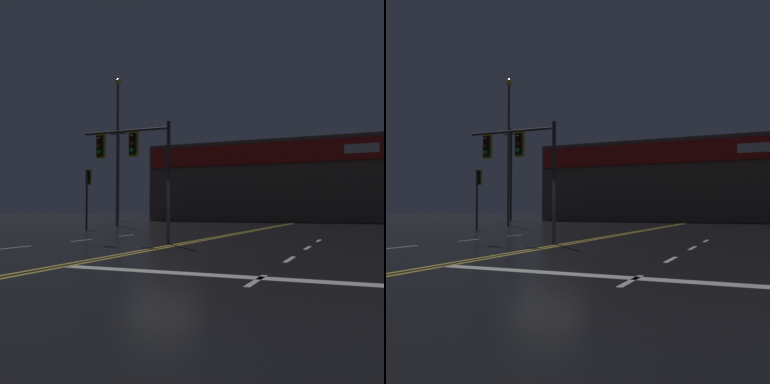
% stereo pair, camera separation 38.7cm
% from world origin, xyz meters
% --- Properties ---
extents(ground_plane, '(200.00, 200.00, 0.00)m').
position_xyz_m(ground_plane, '(0.00, 0.00, 0.00)').
color(ground_plane, black).
extents(road_markings, '(13.71, 60.00, 0.01)m').
position_xyz_m(road_markings, '(0.85, -0.93, 0.00)').
color(road_markings, gold).
rests_on(road_markings, ground).
extents(traffic_signal_median, '(3.89, 0.36, 4.67)m').
position_xyz_m(traffic_signal_median, '(-2.12, 1.58, 3.53)').
color(traffic_signal_median, '#38383D').
rests_on(traffic_signal_median, ground).
extents(traffic_signal_corner_northwest, '(0.42, 0.36, 3.91)m').
position_xyz_m(traffic_signal_corner_northwest, '(-10.34, 10.07, 2.88)').
color(traffic_signal_corner_northwest, '#38383D').
rests_on(traffic_signal_corner_northwest, ground).
extents(streetlight_near_right, '(0.56, 0.56, 12.01)m').
position_xyz_m(streetlight_near_right, '(-12.20, 16.56, 7.42)').
color(streetlight_near_right, '#59595E').
rests_on(streetlight_near_right, ground).
extents(building_backdrop, '(34.81, 10.23, 8.87)m').
position_xyz_m(building_backdrop, '(0.00, 36.89, 4.45)').
color(building_backdrop, brown).
rests_on(building_backdrop, ground).
extents(utility_pole_row, '(45.06, 0.26, 11.20)m').
position_xyz_m(utility_pole_row, '(-1.57, 31.68, 5.47)').
color(utility_pole_row, '#4C3828').
rests_on(utility_pole_row, ground).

